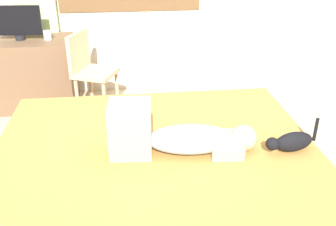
# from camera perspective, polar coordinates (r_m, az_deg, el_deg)

# --- Properties ---
(ground_plane) EXTENTS (16.00, 16.00, 0.00)m
(ground_plane) POSITION_cam_1_polar(r_m,az_deg,el_deg) (2.80, -2.91, -14.32)
(ground_plane) COLOR tan
(bed) EXTENTS (2.17, 1.84, 0.51)m
(bed) POSITION_cam_1_polar(r_m,az_deg,el_deg) (2.65, -1.68, -9.96)
(bed) COLOR brown
(bed) RESTS_ON ground
(person_lying) EXTENTS (0.94, 0.32, 0.34)m
(person_lying) POSITION_cam_1_polar(r_m,az_deg,el_deg) (2.42, 1.12, -3.38)
(person_lying) COLOR #8C939E
(person_lying) RESTS_ON bed
(cat) EXTENTS (0.36, 0.15, 0.21)m
(cat) POSITION_cam_1_polar(r_m,az_deg,el_deg) (2.57, 17.89, -4.09)
(cat) COLOR black
(cat) RESTS_ON bed
(desk) EXTENTS (0.90, 0.56, 0.74)m
(desk) POSITION_cam_1_polar(r_m,az_deg,el_deg) (4.39, -19.66, 5.60)
(desk) COLOR brown
(desk) RESTS_ON ground
(tv_monitor) EXTENTS (0.48, 0.10, 0.35)m
(tv_monitor) POSITION_cam_1_polar(r_m,az_deg,el_deg) (4.25, -21.50, 12.48)
(tv_monitor) COLOR black
(tv_monitor) RESTS_ON desk
(cup) EXTENTS (0.08, 0.08, 0.09)m
(cup) POSITION_cam_1_polar(r_m,az_deg,el_deg) (4.20, -17.52, 10.98)
(cup) COLOR white
(cup) RESTS_ON desk
(chair_by_desk) EXTENTS (0.50, 0.50, 0.86)m
(chair_by_desk) POSITION_cam_1_polar(r_m,az_deg,el_deg) (3.98, -11.69, 6.62)
(chair_by_desk) COLOR tan
(chair_by_desk) RESTS_ON ground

